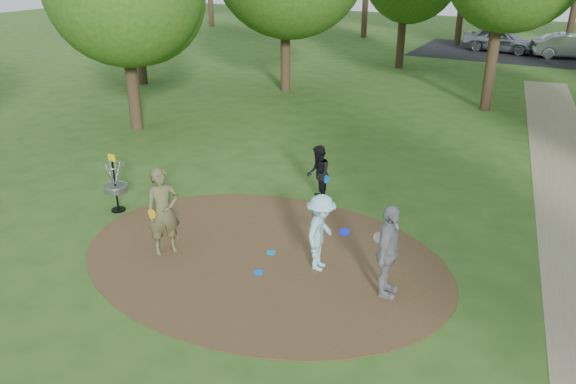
% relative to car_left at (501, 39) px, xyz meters
% --- Properties ---
extents(ground, '(100.00, 100.00, 0.00)m').
position_rel_car_left_xyz_m(ground, '(-0.12, -30.22, -0.79)').
color(ground, '#2D5119').
rests_on(ground, ground).
extents(dirt_clearing, '(8.40, 8.40, 0.02)m').
position_rel_car_left_xyz_m(dirt_clearing, '(-0.12, -30.22, -0.78)').
color(dirt_clearing, '#47301C').
rests_on(dirt_clearing, ground).
extents(parking_lot, '(14.00, 8.00, 0.01)m').
position_rel_car_left_xyz_m(parking_lot, '(1.88, -0.22, -0.78)').
color(parking_lot, black).
rests_on(parking_lot, ground).
extents(player_observer_with_disc, '(0.81, 0.86, 1.98)m').
position_rel_car_left_xyz_m(player_observer_with_disc, '(-2.13, -31.01, 0.20)').
color(player_observer_with_disc, brown).
rests_on(player_observer_with_disc, ground).
extents(player_throwing_with_disc, '(1.00, 1.15, 1.68)m').
position_rel_car_left_xyz_m(player_throwing_with_disc, '(1.19, -30.03, 0.05)').
color(player_throwing_with_disc, '#98D5E3').
rests_on(player_throwing_with_disc, ground).
extents(player_walking_with_disc, '(0.85, 0.93, 1.54)m').
position_rel_car_left_xyz_m(player_walking_with_disc, '(-0.34, -26.93, -0.02)').
color(player_walking_with_disc, black).
rests_on(player_walking_with_disc, ground).
extents(player_waiting_with_disc, '(0.58, 1.15, 1.90)m').
position_rel_car_left_xyz_m(player_waiting_with_disc, '(2.73, -30.32, 0.16)').
color(player_waiting_with_disc, gray).
rests_on(player_waiting_with_disc, ground).
extents(disc_ground_cyan, '(0.22, 0.22, 0.02)m').
position_rel_car_left_xyz_m(disc_ground_cyan, '(-0.03, -30.00, -0.76)').
color(disc_ground_cyan, '#177CBE').
rests_on(disc_ground_cyan, dirt_clearing).
extents(disc_ground_blue, '(0.22, 0.22, 0.02)m').
position_rel_car_left_xyz_m(disc_ground_blue, '(0.15, -30.84, -0.76)').
color(disc_ground_blue, blue).
rests_on(disc_ground_blue, dirt_clearing).
extents(car_left, '(4.87, 2.60, 1.58)m').
position_rel_car_left_xyz_m(car_left, '(0.00, 0.00, 0.00)').
color(car_left, '#A0A1A8').
rests_on(car_left, ground).
extents(car_right, '(4.69, 2.68, 1.46)m').
position_rel_car_left_xyz_m(car_right, '(4.17, -0.42, -0.06)').
color(car_right, '#9B9FA2').
rests_on(car_right, ground).
extents(disc_golf_basket, '(0.63, 0.63, 1.54)m').
position_rel_car_left_xyz_m(disc_golf_basket, '(-4.62, -29.92, 0.09)').
color(disc_golf_basket, black).
rests_on(disc_golf_basket, ground).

